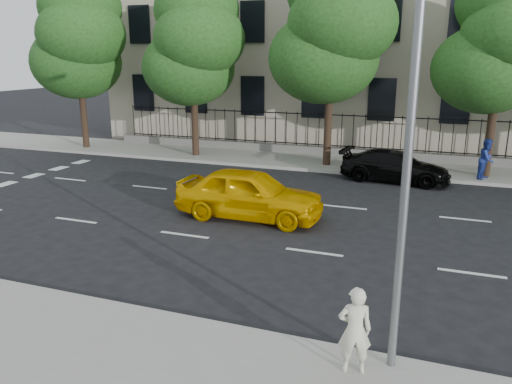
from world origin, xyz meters
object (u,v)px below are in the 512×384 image
street_light (418,60)px  yellow_taxi (249,194)px  black_sedan (395,166)px  woman_near (355,330)px

street_light → yellow_taxi: 9.40m
yellow_taxi → black_sedan: 7.90m
yellow_taxi → black_sedan: (4.06, 6.77, -0.17)m
street_light → woman_near: street_light is taller
yellow_taxi → street_light: bearing=-140.6°
yellow_taxi → woman_near: bearing=-147.5°
yellow_taxi → black_sedan: bearing=-30.5°
yellow_taxi → woman_near: (4.66, -7.43, 0.08)m
yellow_taxi → black_sedan: yellow_taxi is taller
yellow_taxi → woman_near: 8.77m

